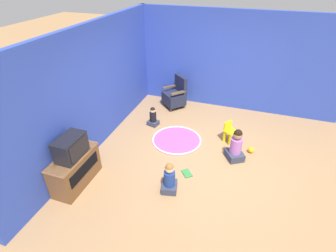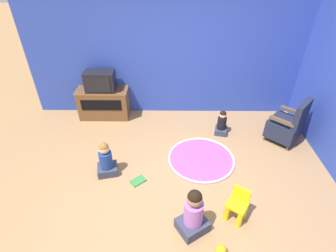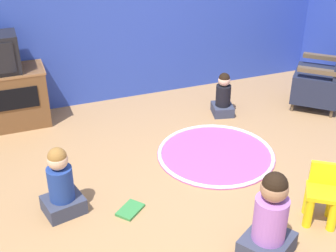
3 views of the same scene
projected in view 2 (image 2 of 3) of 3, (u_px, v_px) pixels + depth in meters
name	position (u px, v px, depth m)	size (l,w,h in m)	color
ground_plane	(178.00, 189.00, 4.00)	(30.00, 30.00, 0.00)	#9E754C
wall_back	(167.00, 53.00, 5.16)	(5.60, 0.12, 2.62)	#2D47B2
tv_cabinet	(104.00, 103.00, 5.50)	(1.04, 0.44, 0.64)	brown
television	(100.00, 81.00, 5.18)	(0.58, 0.35, 0.40)	black
black_armchair	(287.00, 125.00, 4.79)	(0.74, 0.75, 0.89)	brown
yellow_kid_chair	(237.00, 207.00, 3.48)	(0.35, 0.34, 0.49)	yellow
play_mat	(201.00, 159.00, 4.55)	(1.17, 1.17, 0.04)	#A54C8C
child_watching_left	(193.00, 214.00, 3.27)	(0.48, 0.47, 0.72)	#33384C
child_watching_center	(222.00, 124.00, 5.06)	(0.28, 0.30, 0.51)	#33384C
child_watching_right	(106.00, 160.00, 4.14)	(0.36, 0.34, 0.61)	#33384C
toy_ball	(221.00, 250.00, 3.14)	(0.13, 0.13, 0.13)	yellow
book	(138.00, 181.00, 4.12)	(0.27, 0.26, 0.02)	#337F3D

